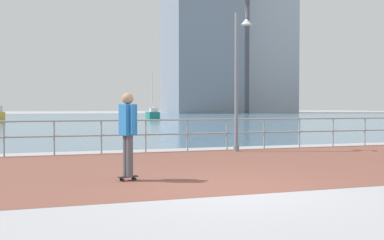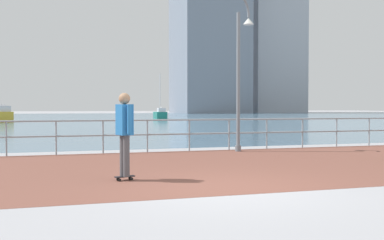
{
  "view_description": "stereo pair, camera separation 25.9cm",
  "coord_description": "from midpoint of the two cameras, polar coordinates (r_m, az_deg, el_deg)",
  "views": [
    {
      "loc": [
        -3.12,
        -7.54,
        1.45
      ],
      "look_at": [
        0.67,
        4.07,
        1.1
      ],
      "focal_mm": 42.85,
      "sensor_mm": 36.0,
      "label": 1
    },
    {
      "loc": [
        -2.87,
        -7.62,
        1.45
      ],
      "look_at": [
        0.67,
        4.07,
        1.1
      ],
      "focal_mm": 42.85,
      "sensor_mm": 36.0,
      "label": 2
    }
  ],
  "objects": [
    {
      "name": "waterfront_railing",
      "position": [
        14.69,
        -6.29,
        -1.18
      ],
      "size": [
        25.25,
        0.06,
        1.06
      ],
      "color": "#8C99A3",
      "rests_on": "ground"
    },
    {
      "name": "brick_paving",
      "position": [
        11.14,
        -2.34,
        -5.82
      ],
      "size": [
        28.0,
        7.46,
        0.01
      ],
      "primitive_type": "cube",
      "color": "brown",
      "rests_on": "ground"
    },
    {
      "name": "lamppost",
      "position": [
        15.16,
        5.45,
        6.82
      ],
      "size": [
        0.75,
        0.55,
        5.1
      ],
      "color": "slate",
      "rests_on": "ground"
    },
    {
      "name": "ground",
      "position": [
        47.7,
        -14.46,
        -0.14
      ],
      "size": [
        220.0,
        220.0,
        0.0
      ],
      "primitive_type": "plane",
      "color": "#9E9EA3"
    },
    {
      "name": "skateboarder",
      "position": [
        9.05,
        -8.8,
        -0.99
      ],
      "size": [
        0.41,
        0.55,
        1.73
      ],
      "color": "black",
      "rests_on": "ground"
    },
    {
      "name": "tower_brick",
      "position": [
        108.97,
        0.98,
        12.89
      ],
      "size": [
        15.19,
        16.15,
        47.02
      ],
      "color": "slate",
      "rests_on": "ground"
    },
    {
      "name": "sailboat_red",
      "position": [
        55.32,
        -5.06,
        0.69
      ],
      "size": [
        1.56,
        4.02,
        5.51
      ],
      "color": "#197266",
      "rests_on": "ground"
    },
    {
      "name": "tower_concrete",
      "position": [
        121.56,
        8.43,
        9.91
      ],
      "size": [
        13.59,
        15.81,
        39.55
      ],
      "color": "#A3A8B2",
      "rests_on": "ground"
    },
    {
      "name": "harbor_water",
      "position": [
        59.45,
        -15.18,
        0.2
      ],
      "size": [
        180.0,
        88.0,
        0.0
      ],
      "primitive_type": "cube",
      "color": "slate",
      "rests_on": "ground"
    }
  ]
}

